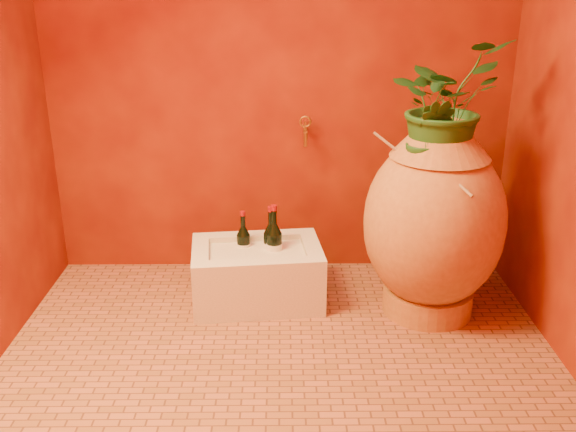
{
  "coord_description": "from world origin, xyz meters",
  "views": [
    {
      "loc": [
        0.01,
        -2.44,
        1.61
      ],
      "look_at": [
        0.04,
        0.35,
        0.55
      ],
      "focal_mm": 40.0,
      "sensor_mm": 36.0,
      "label": 1
    }
  ],
  "objects_px": {
    "amphora": "(434,221)",
    "wine_bottle_c": "(271,245)",
    "wall_tap": "(305,129)",
    "stone_basin": "(257,275)",
    "wine_bottle_a": "(244,246)",
    "wine_bottle_b": "(274,246)"
  },
  "relations": [
    {
      "from": "amphora",
      "to": "wine_bottle_a",
      "type": "xyz_separation_m",
      "value": [
        -0.94,
        0.2,
        -0.21
      ]
    },
    {
      "from": "stone_basin",
      "to": "wine_bottle_b",
      "type": "relative_size",
      "value": 2.01
    },
    {
      "from": "amphora",
      "to": "wine_bottle_c",
      "type": "xyz_separation_m",
      "value": [
        -0.79,
        0.17,
        -0.2
      ]
    },
    {
      "from": "wine_bottle_b",
      "to": "wall_tap",
      "type": "xyz_separation_m",
      "value": [
        0.17,
        0.33,
        0.54
      ]
    },
    {
      "from": "amphora",
      "to": "wine_bottle_c",
      "type": "distance_m",
      "value": 0.84
    },
    {
      "from": "wine_bottle_a",
      "to": "amphora",
      "type": "bearing_deg",
      "value": -12.0
    },
    {
      "from": "amphora",
      "to": "wall_tap",
      "type": "relative_size",
      "value": 6.47
    },
    {
      "from": "amphora",
      "to": "wine_bottle_c",
      "type": "height_order",
      "value": "amphora"
    },
    {
      "from": "amphora",
      "to": "wall_tap",
      "type": "bearing_deg",
      "value": 141.46
    },
    {
      "from": "wine_bottle_b",
      "to": "wine_bottle_c",
      "type": "xyz_separation_m",
      "value": [
        -0.02,
        0.02,
        -0.01
      ]
    },
    {
      "from": "wine_bottle_c",
      "to": "wall_tap",
      "type": "bearing_deg",
      "value": 59.48
    },
    {
      "from": "wine_bottle_a",
      "to": "wine_bottle_c",
      "type": "bearing_deg",
      "value": -9.72
    },
    {
      "from": "stone_basin",
      "to": "wine_bottle_b",
      "type": "xyz_separation_m",
      "value": [
        0.09,
        0.03,
        0.15
      ]
    },
    {
      "from": "stone_basin",
      "to": "wine_bottle_c",
      "type": "xyz_separation_m",
      "value": [
        0.07,
        0.06,
        0.14
      ]
    },
    {
      "from": "amphora",
      "to": "stone_basin",
      "type": "relative_size",
      "value": 1.4
    },
    {
      "from": "stone_basin",
      "to": "wall_tap",
      "type": "bearing_deg",
      "value": 55.08
    },
    {
      "from": "wall_tap",
      "to": "wine_bottle_c",
      "type": "bearing_deg",
      "value": -120.52
    },
    {
      "from": "stone_basin",
      "to": "wall_tap",
      "type": "xyz_separation_m",
      "value": [
        0.26,
        0.37,
        0.68
      ]
    },
    {
      "from": "stone_basin",
      "to": "wine_bottle_a",
      "type": "bearing_deg",
      "value": 131.26
    },
    {
      "from": "wine_bottle_b",
      "to": "wine_bottle_a",
      "type": "bearing_deg",
      "value": 163.48
    },
    {
      "from": "wine_bottle_b",
      "to": "wall_tap",
      "type": "height_order",
      "value": "wall_tap"
    },
    {
      "from": "wine_bottle_b",
      "to": "wine_bottle_c",
      "type": "distance_m",
      "value": 0.03
    }
  ]
}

